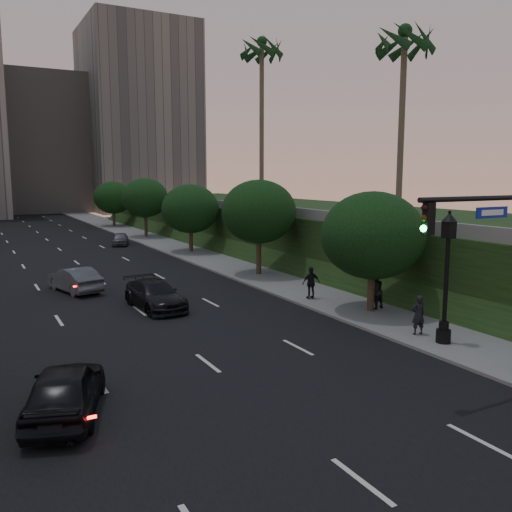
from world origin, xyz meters
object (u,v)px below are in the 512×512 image
traffic_signal_mast (512,277)px  sedan_near_right (155,295)px  sedan_far_right (120,239)px  sedan_mid_left (75,280)px  street_lamp (446,284)px  pedestrian_b (375,290)px  pedestrian_c (311,283)px  sedan_near_left (65,390)px  pedestrian_a (418,315)px

traffic_signal_mast → sedan_near_right: (-7.22, 15.79, -2.93)m
sedan_far_right → sedan_mid_left: bearing=-93.1°
sedan_mid_left → street_lamp: bearing=107.8°
pedestrian_b → pedestrian_c: 3.88m
pedestrian_b → pedestrian_c: pedestrian_b is taller
sedan_near_left → pedestrian_a: bearing=-158.0°
sedan_near_left → pedestrian_b: 17.09m
sedan_near_left → sedan_far_right: (11.36, 38.57, -0.16)m
pedestrian_a → pedestrian_b: size_ratio=0.91×
traffic_signal_mast → sedan_mid_left: bearing=114.8°
sedan_near_left → street_lamp: bearing=-163.3°
traffic_signal_mast → pedestrian_a: bearing=76.9°
sedan_mid_left → pedestrian_a: (11.47, -16.80, 0.26)m
street_lamp → pedestrian_b: 6.19m
sedan_far_right → sedan_near_right: bearing=-82.5°
sedan_mid_left → sedan_near_right: (3.00, -6.34, -0.02)m
sedan_mid_left → sedan_near_right: sedan_mid_left is taller
sedan_near_left → pedestrian_a: (14.79, 0.91, 0.21)m
traffic_signal_mast → sedan_mid_left: 24.55m
pedestrian_a → sedan_mid_left: bearing=-45.3°
street_lamp → sedan_near_right: 14.71m
traffic_signal_mast → street_lamp: bearing=71.6°
street_lamp → pedestrian_c: bearing=91.7°
pedestrian_c → sedan_near_left: bearing=37.6°
sedan_mid_left → pedestrian_b: 17.84m
sedan_far_right → pedestrian_c: bearing=-65.8°
traffic_signal_mast → pedestrian_a: (1.24, 5.33, -2.65)m
pedestrian_b → sedan_far_right: bearing=-87.2°
pedestrian_c → pedestrian_b: bearing=121.0°
sedan_near_left → sedan_near_right: 13.01m
sedan_mid_left → pedestrian_c: bearing=127.4°
pedestrian_b → traffic_signal_mast: bearing=69.3°
traffic_signal_mast → sedan_near_right: size_ratio=1.37×
sedan_near_right → sedan_near_left: bearing=-122.7°
sedan_mid_left → pedestrian_a: 20.34m
street_lamp → pedestrian_a: (-0.08, 1.37, -1.61)m
pedestrian_c → sedan_far_right: bearing=-77.6°
sedan_far_right → pedestrian_b: pedestrian_b is taller
traffic_signal_mast → pedestrian_b: 10.48m
sedan_mid_left → pedestrian_a: pedestrian_a is taller
street_lamp → traffic_signal_mast: bearing=-108.4°
street_lamp → sedan_near_left: bearing=178.2°
sedan_near_left → pedestrian_c: bearing=-130.1°
sedan_near_right → pedestrian_a: size_ratio=2.94×
sedan_near_right → pedestrian_b: 11.57m
sedan_near_right → street_lamp: bearing=-57.8°
sedan_mid_left → pedestrian_c: (11.27, -8.81, 0.29)m
sedan_mid_left → pedestrian_c: 14.30m
pedestrian_b → sedan_mid_left: bearing=-49.2°
traffic_signal_mast → street_lamp: 4.30m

